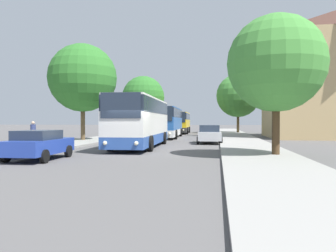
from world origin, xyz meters
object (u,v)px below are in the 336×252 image
(tree_left_near, at_px, (143,97))
(tree_right_mid, at_px, (276,64))
(bus_rear, at_px, (180,122))
(tree_right_near, at_px, (238,96))
(parked_car_left_curb, at_px, (39,144))
(parked_car_right_near, at_px, (209,134))
(pedestrian_waiting_far, at_px, (33,134))
(bus_middle, at_px, (167,122))
(bus_front, at_px, (141,121))
(tree_left_far, at_px, (83,78))

(tree_left_near, bearing_deg, tree_right_mid, -65.40)
(bus_rear, bearing_deg, tree_right_near, 7.91)
(parked_car_left_curb, xyz_separation_m, parked_car_right_near, (7.93, 13.24, 0.04))
(pedestrian_waiting_far, bearing_deg, parked_car_right_near, -138.23)
(bus_rear, xyz_separation_m, pedestrian_waiting_far, (-6.75, -29.63, -0.69))
(parked_car_left_curb, relative_size, pedestrian_waiting_far, 2.41)
(bus_middle, bearing_deg, tree_left_near, 113.04)
(bus_middle, distance_m, parked_car_left_curb, 22.46)
(parked_car_right_near, height_order, tree_left_near, tree_left_near)
(tree_right_near, bearing_deg, pedestrian_waiting_far, -116.63)
(pedestrian_waiting_far, height_order, tree_right_mid, tree_right_mid)
(tree_right_mid, bearing_deg, bus_front, 147.59)
(bus_front, height_order, tree_right_near, tree_right_near)
(bus_front, xyz_separation_m, bus_rear, (-0.20, 27.18, -0.16))
(bus_middle, bearing_deg, bus_rear, 88.04)
(bus_front, height_order, tree_right_mid, tree_right_mid)
(bus_rear, relative_size, parked_car_right_near, 2.43)
(bus_middle, bearing_deg, parked_car_right_near, -62.94)
(tree_right_mid, bearing_deg, pedestrian_waiting_far, 169.14)
(bus_middle, bearing_deg, tree_right_mid, -67.75)
(tree_right_near, height_order, tree_right_mid, tree_right_near)
(parked_car_left_curb, height_order, tree_right_mid, tree_right_mid)
(bus_front, height_order, parked_car_left_curb, bus_front)
(parked_car_left_curb, xyz_separation_m, tree_right_mid, (11.65, 2.92, 4.13))
(parked_car_right_near, bearing_deg, tree_right_near, -101.52)
(bus_front, relative_size, parked_car_left_curb, 2.69)
(pedestrian_waiting_far, bearing_deg, tree_left_near, -82.76)
(bus_rear, height_order, tree_left_near, tree_left_near)
(parked_car_left_curb, height_order, tree_left_far, tree_left_far)
(tree_left_near, bearing_deg, tree_left_far, -93.60)
(bus_front, distance_m, parked_car_left_curb, 8.97)
(tree_left_near, bearing_deg, pedestrian_waiting_far, -92.61)
(tree_left_near, height_order, tree_right_mid, tree_left_near)
(tree_left_near, relative_size, tree_left_far, 0.96)
(tree_right_mid, bearing_deg, parked_car_left_curb, -165.90)
(bus_rear, distance_m, tree_left_far, 22.76)
(parked_car_left_curb, height_order, pedestrian_waiting_far, pedestrian_waiting_far)
(bus_front, relative_size, pedestrian_waiting_far, 6.50)
(bus_front, bearing_deg, tree_left_near, 100.71)
(bus_front, xyz_separation_m, pedestrian_waiting_far, (-6.96, -2.45, -0.85))
(bus_rear, bearing_deg, bus_middle, -91.99)
(bus_front, height_order, pedestrian_waiting_far, bus_front)
(tree_left_far, bearing_deg, bus_front, -40.18)
(parked_car_left_curb, height_order, tree_left_near, tree_left_near)
(bus_middle, xyz_separation_m, bus_rear, (-0.02, 13.29, -0.09))
(parked_car_right_near, relative_size, tree_right_mid, 0.62)
(pedestrian_waiting_far, distance_m, tree_right_near, 35.23)
(tree_left_far, distance_m, tree_right_mid, 19.16)
(parked_car_left_curb, bearing_deg, tree_right_mid, 12.02)
(tree_left_near, bearing_deg, bus_middle, -64.91)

